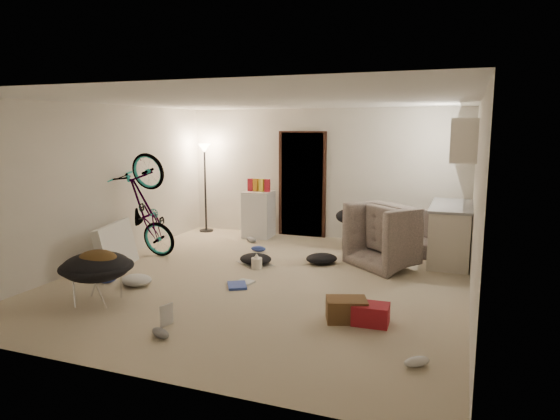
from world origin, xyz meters
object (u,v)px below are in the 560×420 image
at_px(mini_fridge, 259,214).
at_px(drink_case_a, 346,310).
at_px(juicer, 257,262).
at_px(saucer_chair, 97,273).
at_px(kitchen_counter, 450,234).
at_px(sofa, 404,234).
at_px(floor_lamp, 205,169).
at_px(armchair, 400,242).
at_px(drink_case_b, 371,314).
at_px(tv_box, 116,247).
at_px(bicycle, 147,230).

bearing_deg(mini_fridge, drink_case_a, -57.19).
xyz_separation_m(drink_case_a, juicer, (-1.76, 1.56, -0.03)).
bearing_deg(saucer_chair, kitchen_counter, 42.14).
height_order(kitchen_counter, mini_fridge, mini_fridge).
bearing_deg(drink_case_a, sofa, 67.29).
distance_m(floor_lamp, saucer_chair, 4.44).
relative_size(sofa, juicer, 8.33).
height_order(sofa, mini_fridge, mini_fridge).
height_order(armchair, juicer, armchair).
bearing_deg(kitchen_counter, drink_case_b, -102.83).
height_order(drink_case_a, juicer, drink_case_a).
relative_size(floor_lamp, tv_box, 1.69).
xyz_separation_m(armchair, bicycle, (-3.99, -1.02, 0.11)).
xyz_separation_m(saucer_chair, drink_case_a, (3.01, 0.51, -0.25)).
relative_size(drink_case_a, juicer, 1.84).
xyz_separation_m(tv_box, juicer, (1.99, 0.77, -0.25)).
distance_m(mini_fridge, tv_box, 3.08).
height_order(tv_box, juicer, tv_box).
distance_m(kitchen_counter, saucer_chair, 5.37).
distance_m(sofa, armchair, 0.96).
bearing_deg(bicycle, armchair, -73.03).
xyz_separation_m(bicycle, drink_case_a, (3.75, -1.57, -0.34)).
distance_m(saucer_chair, drink_case_a, 3.06).
distance_m(bicycle, drink_case_a, 4.08).
relative_size(bicycle, juicer, 7.34).
bearing_deg(mini_fridge, sofa, -4.94).
bearing_deg(tv_box, bicycle, 75.60).
bearing_deg(tv_box, sofa, 20.62).
bearing_deg(mini_fridge, floor_lamp, 172.44).
height_order(floor_lamp, drink_case_b, floor_lamp).
distance_m(armchair, bicycle, 4.12).
bearing_deg(floor_lamp, bicycle, -87.37).
height_order(bicycle, drink_case_a, bicycle).
relative_size(kitchen_counter, tv_box, 1.40).
distance_m(tv_box, drink_case_b, 4.11).
relative_size(floor_lamp, saucer_chair, 2.03).
distance_m(bicycle, mini_fridge, 2.36).
height_order(kitchen_counter, saucer_chair, kitchen_counter).
relative_size(kitchen_counter, bicycle, 0.85).
relative_size(saucer_chair, drink_case_a, 2.00).
bearing_deg(mini_fridge, bicycle, -121.45).
bearing_deg(juicer, armchair, 27.31).
bearing_deg(kitchen_counter, juicer, -150.70).
height_order(kitchen_counter, drink_case_a, kitchen_counter).
height_order(floor_lamp, drink_case_a, floor_lamp).
relative_size(bicycle, drink_case_a, 3.98).
distance_m(mini_fridge, drink_case_a, 4.50).
bearing_deg(floor_lamp, drink_case_b, -42.29).
bearing_deg(sofa, juicer, 45.71).
bearing_deg(armchair, saucer_chair, 84.61).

